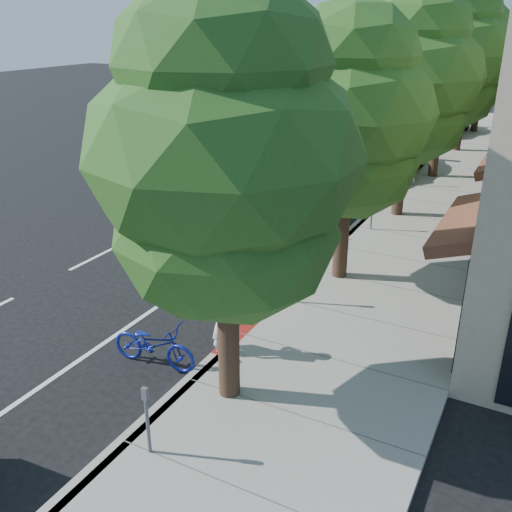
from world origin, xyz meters
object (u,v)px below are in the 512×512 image
Objects in this scene: street_tree_4 at (469,59)px; pedestrian at (470,225)px; street_tree_0 at (225,161)px; white_pickup at (393,157)px; cyclist at (222,322)px; street_tree_3 at (447,56)px; silver_suv at (279,212)px; dark_suv_far at (449,121)px; street_tree_2 at (410,79)px; street_tree_5 at (484,62)px; street_tree_1 at (349,116)px; bicycle at (154,344)px; dark_sedan at (350,171)px.

street_tree_4 reaches higher than pedestrian.
white_pickup is (-1.86, 18.12, -3.84)m from street_tree_0.
street_tree_0 is 4.69× the size of cyclist.
street_tree_0 is at bearing -90.00° from street_tree_3.
silver_suv is at bearing 109.87° from street_tree_0.
white_pickup is 9.99m from pedestrian.
dark_suv_far is at bearing 83.24° from silver_suv.
street_tree_2 is 6.17m from silver_suv.
street_tree_5 is (0.00, 12.00, -1.01)m from street_tree_3.
street_tree_4 is 15.41m from pedestrian.
street_tree_1 is at bearing -14.99° from cyclist.
white_pickup is at bearing -0.91° from cyclist.
cyclist is at bearing -92.09° from white_pickup.
bicycle is (-1.96, -17.74, -4.70)m from street_tree_3.
street_tree_4 is 4.37× the size of pedestrian.
street_tree_0 is 1.71× the size of dark_sedan.
street_tree_1 is (-0.00, 6.00, -0.14)m from street_tree_0.
street_tree_4 is at bearing 76.64° from silver_suv.
dark_sedan reaches higher than bicycle.
street_tree_1 is 1.04× the size of street_tree_5.
street_tree_0 reaches higher than cyclist.
white_pickup is at bearing -77.91° from pedestrian.
street_tree_2 is 17.49m from dark_suv_far.
silver_suv is at bearing -8.93° from pedestrian.
street_tree_2 is at bearing -83.47° from dark_suv_far.
street_tree_2 is 6.01m from street_tree_3.
dark_sedan is (-2.82, -15.09, -3.47)m from street_tree_5.
white_pickup is at bearing 80.61° from silver_suv.
street_tree_3 is at bearing -90.00° from street_tree_4.
street_tree_1 reaches higher than dark_suv_far.
street_tree_2 reaches higher than silver_suv.
silver_suv is at bearing -101.36° from street_tree_4.
bicycle is at bearing -94.72° from street_tree_4.
street_tree_5 is 3.79m from dark_suv_far.
street_tree_2 is 1.79× the size of dark_sedan.
street_tree_0 is 1.07× the size of street_tree_5.
street_tree_4 is 23.10m from cyclist.
street_tree_1 is 12.02m from street_tree_3.
bicycle is at bearing 129.39° from cyclist.
cyclist is 27.71m from dark_suv_far.
street_tree_2 is at bearing 90.00° from street_tree_0.
street_tree_0 is 0.88× the size of street_tree_3.
street_tree_5 reaches higher than dark_sedan.
bicycle is (-1.96, -5.74, -3.98)m from street_tree_1.
street_tree_3 is 5.31× the size of cyclist.
street_tree_2 is (0.00, 12.00, 0.20)m from street_tree_0.
street_tree_1 is 4.08× the size of pedestrian.
white_pickup is at bearing 95.86° from street_tree_0.
cyclist is (-0.91, -22.74, -3.97)m from street_tree_4.
pedestrian is (2.85, 9.32, -3.59)m from street_tree_0.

